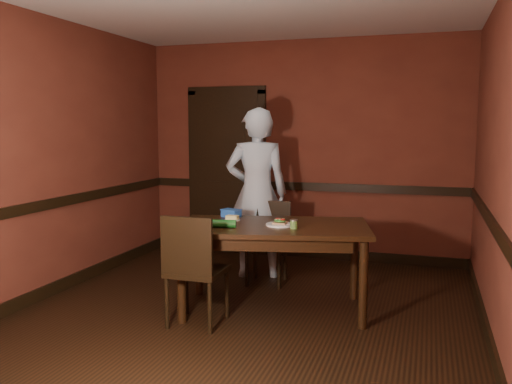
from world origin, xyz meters
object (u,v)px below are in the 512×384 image
Objects in this scene: dining_table at (274,268)px; cheese_saucer at (232,218)px; chair_near at (197,269)px; sauce_jar at (294,224)px; food_tub at (231,213)px; chair_far at (266,243)px; person at (257,193)px; sandwich_plate at (280,224)px.

cheese_saucer reaches higher than dining_table.
chair_near is 0.90m from sauce_jar.
sauce_jar is at bearing -12.02° from food_tub.
sauce_jar reaches higher than chair_far.
chair_near is 0.87m from food_tub.
food_tub reaches higher than dining_table.
person is at bearing -91.28° from chair_near.
person reaches higher than chair_near.
sauce_jar is at bearing -33.85° from sandwich_plate.
sauce_jar is (0.15, -0.10, 0.02)m from sandwich_plate.
chair_near is at bearing -151.51° from sauce_jar.
sauce_jar is 0.82m from food_tub.
sauce_jar is at bearing -64.52° from chair_far.
dining_table is 0.50m from sauce_jar.
sandwich_plate is at bearing -139.59° from chair_near.
chair_near is 0.70m from cheese_saucer.
sandwich_plate is at bearing -10.65° from food_tub.
chair_far is 0.58m from person.
sauce_jar is (0.73, 0.39, 0.35)m from chair_near.
cheese_saucer is (0.06, -0.93, -0.12)m from person.
cheese_saucer is at bearing 76.15° from person.
chair_far is 1.33m from chair_near.
food_tub is (-0.57, 0.30, 0.02)m from sandwich_plate.
chair_near is at bearing -73.78° from food_tub.
dining_table is 0.41m from sandwich_plate.
sauce_jar reaches higher than dining_table.
sauce_jar reaches higher than cheese_saucer.
chair_far is at bearing 85.81° from food_tub.
person is at bearing 93.57° from cheese_saucer.
dining_table is 11.37× the size of cheese_saucer.
food_tub is at bearing -91.01° from chair_near.
food_tub is (-0.08, 0.17, 0.02)m from cheese_saucer.
person is 12.60× the size of cheese_saucer.
chair_far is 3.47× the size of sandwich_plate.
sandwich_plate is 1.20× the size of food_tub.
person is at bearing 105.64° from food_tub.
food_tub is at bearing 138.64° from dining_table.
chair_far is 0.46× the size of person.
sandwich_plate is 1.68× the size of cheese_saucer.
chair_near is at bearing -139.35° from sandwich_plate.
food_tub reaches higher than sandwich_plate.
sandwich_plate is 0.64m from food_tub.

